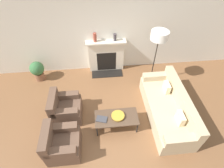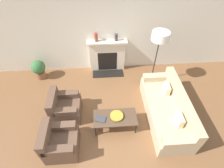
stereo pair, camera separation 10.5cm
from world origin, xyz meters
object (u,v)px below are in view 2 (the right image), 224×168
object	(u,v)px
couch	(167,109)
potted_plant	(39,69)
book	(100,119)
fireplace	(107,56)
bowl	(117,116)
armchair_near	(60,142)
coffee_table	(115,118)
mantel_vase_center_left	(116,37)
armchair_far	(65,108)
mantel_vase_left	(96,37)
floor_lamp	(160,39)

from	to	relation	value
couch	potted_plant	xyz separation A→B (m)	(-3.82, 1.88, 0.08)
book	potted_plant	size ratio (longest dim) A/B	0.45
fireplace	bowl	size ratio (longest dim) A/B	3.94
book	potted_plant	world-z (taller)	potted_plant
armchair_near	coffee_table	world-z (taller)	armchair_near
coffee_table	fireplace	bearing A→B (deg)	91.79
couch	mantel_vase_center_left	world-z (taller)	mantel_vase_center_left
armchair_far	armchair_near	bearing A→B (deg)	-180.00
mantel_vase_left	mantel_vase_center_left	size ratio (longest dim) A/B	1.27
armchair_far	potted_plant	xyz separation A→B (m)	(-1.04, 1.65, 0.07)
floor_lamp	mantel_vase_center_left	bearing A→B (deg)	144.77
fireplace	mantel_vase_left	distance (m)	0.81
bowl	floor_lamp	distance (m)	2.38
armchair_far	book	size ratio (longest dim) A/B	2.67
couch	coffee_table	size ratio (longest dim) A/B	2.08
couch	armchair_far	bearing A→B (deg)	-94.76
fireplace	book	distance (m)	2.45
potted_plant	armchair_far	bearing A→B (deg)	-57.67
armchair_far	book	world-z (taller)	armchair_far
coffee_table	mantel_vase_center_left	bearing A→B (deg)	84.82
potted_plant	floor_lamp	bearing A→B (deg)	-7.47
bowl	potted_plant	world-z (taller)	potted_plant
armchair_near	mantel_vase_center_left	bearing A→B (deg)	-27.83
floor_lamp	mantel_vase_center_left	distance (m)	1.43
armchair_near	mantel_vase_center_left	size ratio (longest dim) A/B	3.67
coffee_table	couch	bearing A→B (deg)	9.16
armchair_near	floor_lamp	size ratio (longest dim) A/B	0.45
armchair_far	coffee_table	bearing A→B (deg)	-109.07
armchair_far	mantel_vase_left	bearing A→B (deg)	-25.35
couch	coffee_table	distance (m)	1.46
couch	bowl	distance (m)	1.42
couch	coffee_table	world-z (taller)	couch
book	floor_lamp	size ratio (longest dim) A/B	0.17
fireplace	couch	xyz separation A→B (m)	(1.51, -2.17, -0.26)
armchair_near	potted_plant	size ratio (longest dim) A/B	1.21
couch	book	bearing A→B (deg)	-81.92
book	potted_plant	distance (m)	2.93
fireplace	floor_lamp	world-z (taller)	floor_lamp
potted_plant	coffee_table	bearing A→B (deg)	-41.54
armchair_near	book	size ratio (longest dim) A/B	2.67
fireplace	armchair_far	bearing A→B (deg)	-123.10
armchair_near	bowl	distance (m)	1.49
fireplace	couch	world-z (taller)	fireplace
fireplace	book	world-z (taller)	fireplace
armchair_far	fireplace	bearing A→B (deg)	-33.10
bowl	mantel_vase_left	xyz separation A→B (m)	(-0.45, 2.40, 0.85)
mantel_vase_left	potted_plant	xyz separation A→B (m)	(-1.97, -0.31, -0.91)
armchair_near	mantel_vase_left	world-z (taller)	mantel_vase_left
floor_lamp	potted_plant	size ratio (longest dim) A/B	2.69
armchair_near	potted_plant	bearing A→B (deg)	21.51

